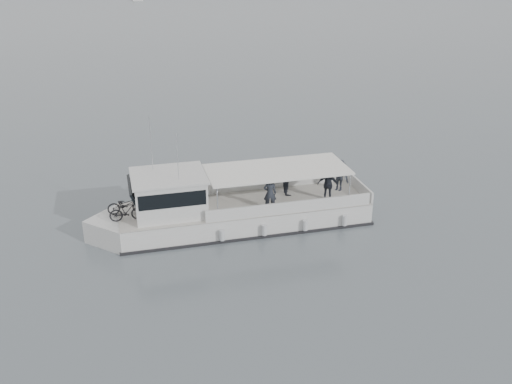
{
  "coord_description": "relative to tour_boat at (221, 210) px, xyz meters",
  "views": [
    {
      "loc": [
        4.97,
        -19.78,
        11.79
      ],
      "look_at": [
        6.21,
        3.43,
        1.6
      ],
      "focal_mm": 40.0,
      "sensor_mm": 36.0,
      "label": 1
    }
  ],
  "objects": [
    {
      "name": "ground",
      "position": [
        -4.62,
        -3.21,
        -0.87
      ],
      "size": [
        1400.0,
        1400.0,
        0.0
      ],
      "primitive_type": "plane",
      "color": "#545E63",
      "rests_on": "ground"
    },
    {
      "name": "tour_boat",
      "position": [
        0.0,
        0.0,
        0.0
      ],
      "size": [
        12.77,
        5.26,
        5.33
      ],
      "rotation": [
        0.0,
        0.0,
        0.2
      ],
      "color": "silver",
      "rests_on": "ground"
    }
  ]
}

